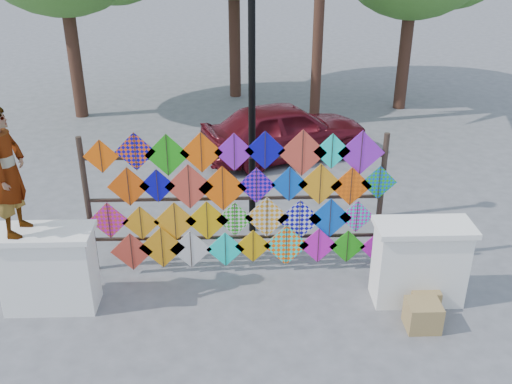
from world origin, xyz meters
TOP-DOWN VIEW (x-y plane):
  - ground at (0.00, 0.00)m, footprint 80.00×80.00m
  - parapet_left at (-2.70, -0.20)m, footprint 1.40×0.65m
  - parapet_right at (2.70, -0.20)m, footprint 1.40×0.65m
  - kite_rack at (0.09, 0.72)m, footprint 4.88×0.24m
  - vendor_woman at (-2.99, -0.20)m, footprint 0.48×0.69m
  - sedan at (1.19, 5.58)m, footprint 4.32×2.93m
  - lamppost at (0.30, 2.00)m, footprint 0.28×0.28m
  - cardboard_box_near at (2.60, -0.87)m, footprint 0.46×0.41m
  - cardboard_box_far at (2.75, -0.42)m, footprint 0.42×0.38m

SIDE VIEW (x-z plane):
  - ground at x=0.00m, z-range 0.00..0.00m
  - cardboard_box_far at x=2.75m, z-range 0.00..0.35m
  - cardboard_box_near at x=2.60m, z-range 0.00..0.41m
  - parapet_left at x=-2.70m, z-range 0.01..1.29m
  - parapet_right at x=2.70m, z-range 0.01..1.29m
  - sedan at x=1.19m, z-range 0.00..1.37m
  - kite_rack at x=0.09m, z-range 0.02..2.42m
  - vendor_woman at x=-2.99m, z-range 1.28..3.09m
  - lamppost at x=0.30m, z-range 0.46..4.92m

